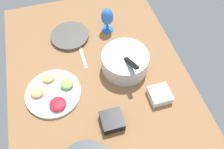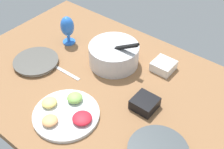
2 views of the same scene
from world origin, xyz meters
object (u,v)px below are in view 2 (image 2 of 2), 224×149
dinner_plate_left (36,62)px  mixing_bowl (114,54)px  fruit_platter (66,113)px  square_bowl_white (164,65)px  square_bowl_black (144,103)px  hurricane_glass_blue (67,28)px

dinner_plate_left → mixing_bowl: (33.57, 27.23, 5.13)cm
fruit_platter → square_bowl_white: (18.14, 55.63, 1.25)cm
mixing_bowl → square_bowl_black: (31.67, -17.18, -3.39)cm
mixing_bowl → hurricane_glass_blue: size_ratio=1.60×
dinner_plate_left → fruit_platter: size_ratio=0.81×
square_bowl_black → square_bowl_white: 30.35cm
hurricane_glass_blue → mixing_bowl: bearing=2.7°
fruit_platter → hurricane_glass_blue: 58.30cm
square_bowl_white → fruit_platter: bearing=-108.1°
mixing_bowl → hurricane_glass_blue: mixing_bowl is taller
mixing_bowl → fruit_platter: mixing_bowl is taller
mixing_bowl → square_bowl_black: bearing=-28.5°
hurricane_glass_blue → square_bowl_black: bearing=-13.5°
square_bowl_white → dinner_plate_left: bearing=-145.7°
square_bowl_black → square_bowl_white: bearing=103.8°
square_bowl_white → square_bowl_black: bearing=-76.2°
hurricane_glass_blue → fruit_platter: bearing=-46.5°
square_bowl_black → hurricane_glass_blue: bearing=166.5°
hurricane_glass_blue → square_bowl_white: size_ratio=1.58×
hurricane_glass_blue → square_bowl_white: bearing=13.5°
mixing_bowl → dinner_plate_left: bearing=-141.0°
dinner_plate_left → square_bowl_white: (57.98, 39.51, 1.64)cm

